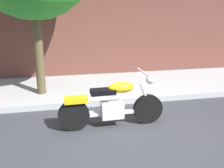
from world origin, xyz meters
TOP-DOWN VIEW (x-y plane):
  - ground_plane at (0.00, 0.00)m, footprint 60.00×60.00m
  - sidewalk at (0.00, 2.72)m, footprint 20.85×2.61m
  - motorcycle at (-0.24, 0.28)m, footprint 2.12×0.70m

SIDE VIEW (x-z plane):
  - ground_plane at x=0.00m, z-range 0.00..0.00m
  - sidewalk at x=0.00m, z-range 0.00..0.14m
  - motorcycle at x=-0.24m, z-range -0.10..1.00m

